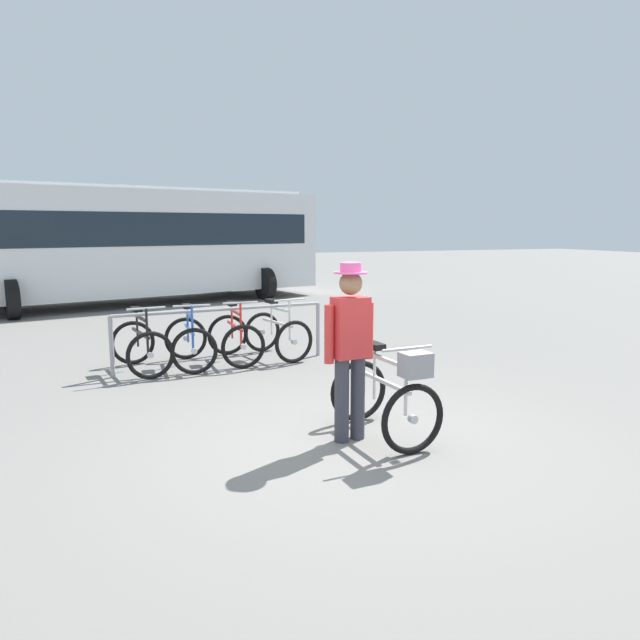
{
  "coord_description": "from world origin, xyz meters",
  "views": [
    {
      "loc": [
        -2.14,
        -4.9,
        2.05
      ],
      "look_at": [
        0.21,
        1.24,
        1.0
      ],
      "focal_mm": 32.75,
      "sensor_mm": 36.0,
      "label": 1
    }
  ],
  "objects_px": {
    "person_with_featured_bike": "(350,344)",
    "bus_distant": "(136,239)",
    "racked_bike_white": "(277,334)",
    "featured_bicycle": "(388,395)",
    "racked_bike_black": "(141,346)",
    "racked_bike_red": "(235,338)",
    "racked_bike_blue": "(190,342)"
  },
  "relations": [
    {
      "from": "racked_bike_black",
      "to": "racked_bike_red",
      "type": "distance_m",
      "value": 1.4
    },
    {
      "from": "featured_bicycle",
      "to": "bus_distant",
      "type": "distance_m",
      "value": 11.88
    },
    {
      "from": "racked_bike_black",
      "to": "person_with_featured_bike",
      "type": "bearing_deg",
      "value": -64.84
    },
    {
      "from": "racked_bike_black",
      "to": "bus_distant",
      "type": "height_order",
      "value": "bus_distant"
    },
    {
      "from": "racked_bike_red",
      "to": "featured_bicycle",
      "type": "distance_m",
      "value": 3.88
    },
    {
      "from": "racked_bike_blue",
      "to": "racked_bike_white",
      "type": "height_order",
      "value": "same"
    },
    {
      "from": "racked_bike_black",
      "to": "racked_bike_blue",
      "type": "distance_m",
      "value": 0.7
    },
    {
      "from": "racked_bike_white",
      "to": "racked_bike_black",
      "type": "bearing_deg",
      "value": -174.69
    },
    {
      "from": "racked_bike_white",
      "to": "person_with_featured_bike",
      "type": "xyz_separation_m",
      "value": [
        -0.41,
        -3.77,
        0.58
      ]
    },
    {
      "from": "racked_bike_white",
      "to": "person_with_featured_bike",
      "type": "distance_m",
      "value": 3.84
    },
    {
      "from": "racked_bike_blue",
      "to": "racked_bike_red",
      "type": "xyz_separation_m",
      "value": [
        0.7,
        0.06,
        0.0
      ]
    },
    {
      "from": "racked_bike_red",
      "to": "racked_bike_white",
      "type": "bearing_deg",
      "value": 5.31
    },
    {
      "from": "racked_bike_white",
      "to": "racked_bike_red",
      "type": "bearing_deg",
      "value": -174.69
    },
    {
      "from": "racked_bike_red",
      "to": "person_with_featured_bike",
      "type": "xyz_separation_m",
      "value": [
        0.29,
        -3.71,
        0.58
      ]
    },
    {
      "from": "bus_distant",
      "to": "featured_bicycle",
      "type": "bearing_deg",
      "value": -82.53
    },
    {
      "from": "racked_bike_white",
      "to": "featured_bicycle",
      "type": "bearing_deg",
      "value": -90.76
    },
    {
      "from": "person_with_featured_bike",
      "to": "bus_distant",
      "type": "height_order",
      "value": "bus_distant"
    },
    {
      "from": "racked_bike_white",
      "to": "bus_distant",
      "type": "height_order",
      "value": "bus_distant"
    },
    {
      "from": "racked_bike_blue",
      "to": "featured_bicycle",
      "type": "xyz_separation_m",
      "value": [
        1.34,
        -3.76,
        0.08
      ]
    },
    {
      "from": "racked_bike_red",
      "to": "featured_bicycle",
      "type": "bearing_deg",
      "value": -80.41
    },
    {
      "from": "racked_bike_red",
      "to": "person_with_featured_bike",
      "type": "bearing_deg",
      "value": -85.58
    },
    {
      "from": "racked_bike_blue",
      "to": "person_with_featured_bike",
      "type": "xyz_separation_m",
      "value": [
        0.98,
        -3.64,
        0.58
      ]
    },
    {
      "from": "racked_bike_blue",
      "to": "racked_bike_black",
      "type": "bearing_deg",
      "value": -174.69
    },
    {
      "from": "racked_bike_black",
      "to": "featured_bicycle",
      "type": "height_order",
      "value": "same"
    },
    {
      "from": "racked_bike_red",
      "to": "bus_distant",
      "type": "distance_m",
      "value": 8.05
    },
    {
      "from": "racked_bike_blue",
      "to": "bus_distant",
      "type": "relative_size",
      "value": 0.11
    },
    {
      "from": "racked_bike_red",
      "to": "featured_bicycle",
      "type": "relative_size",
      "value": 0.93
    },
    {
      "from": "racked_bike_black",
      "to": "featured_bicycle",
      "type": "xyz_separation_m",
      "value": [
        2.04,
        -3.69,
        0.08
      ]
    },
    {
      "from": "racked_bike_blue",
      "to": "racked_bike_white",
      "type": "distance_m",
      "value": 1.4
    },
    {
      "from": "racked_bike_red",
      "to": "bus_distant",
      "type": "bearing_deg",
      "value": 96.43
    },
    {
      "from": "featured_bicycle",
      "to": "person_with_featured_bike",
      "type": "relative_size",
      "value": 0.7
    },
    {
      "from": "racked_bike_black",
      "to": "racked_bike_white",
      "type": "xyz_separation_m",
      "value": [
        2.09,
        0.19,
        0.0
      ]
    }
  ]
}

